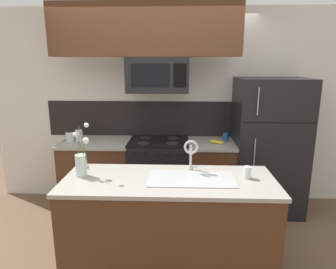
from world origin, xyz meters
The scene contains 18 objects.
ground_plane centered at (0.00, 0.00, 0.00)m, with size 10.00×10.00×0.00m, color brown.
rear_partition centered at (0.30, 1.28, 1.30)m, with size 5.20×0.10×2.60m, color silver.
splash_band centered at (0.00, 1.22, 1.15)m, with size 3.08×0.01×0.48m, color black.
back_counter_left centered at (-0.81, 0.90, 0.46)m, with size 0.90×0.65×0.91m.
back_counter_right centered at (0.67, 0.90, 0.46)m, with size 0.62×0.65×0.91m.
stove_range centered at (0.00, 0.90, 0.46)m, with size 0.76×0.64×0.93m.
microwave centered at (0.00, 0.88, 1.76)m, with size 0.74×0.40×0.42m.
upper_cabinet_band centered at (-0.14, 0.85, 2.27)m, with size 2.21×0.34×0.60m, color #4C2B19.
refrigerator centered at (1.40, 0.92, 0.86)m, with size 0.86×0.74×1.72m.
storage_jar_tall centered at (-1.15, 0.88, 0.98)m, with size 0.10×0.10×0.14m.
storage_jar_medium centered at (-1.03, 0.90, 1.00)m, with size 0.09×0.09×0.18m.
banana_bunch centered at (0.75, 0.84, 0.93)m, with size 0.19×0.12×0.08m.
coffee_tin centered at (0.86, 0.95, 0.97)m, with size 0.08×0.08×0.11m, color #1E5184.
island_counter centered at (0.18, -0.35, 0.46)m, with size 1.87×0.74×0.91m.
kitchen_sink centered at (0.37, -0.35, 0.84)m, with size 0.76×0.39×0.16m.
sink_faucet centered at (0.38, -0.16, 1.11)m, with size 0.14×0.14×0.31m.
drinking_glass centered at (0.87, -0.31, 0.96)m, with size 0.07×0.07×0.11m.
flower_vase centered at (-0.60, -0.31, 1.03)m, with size 0.16×0.11×0.49m.
Camera 1 is at (0.26, -2.81, 1.91)m, focal length 32.00 mm.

